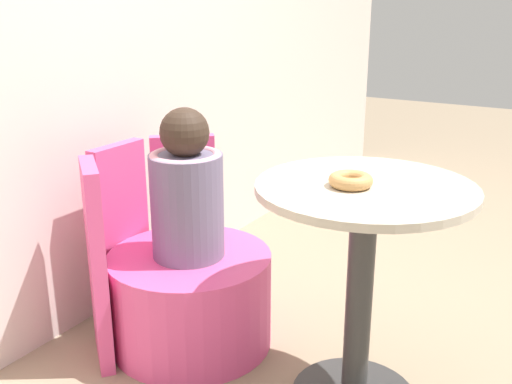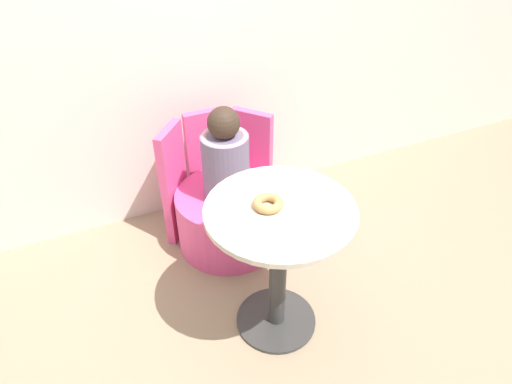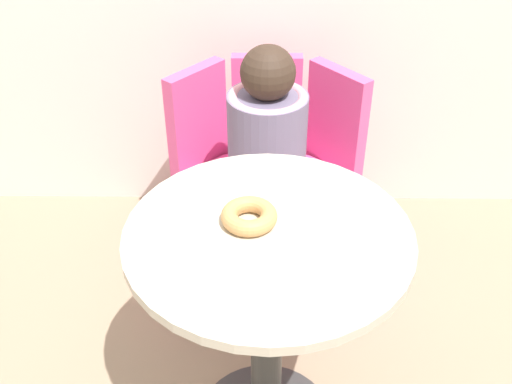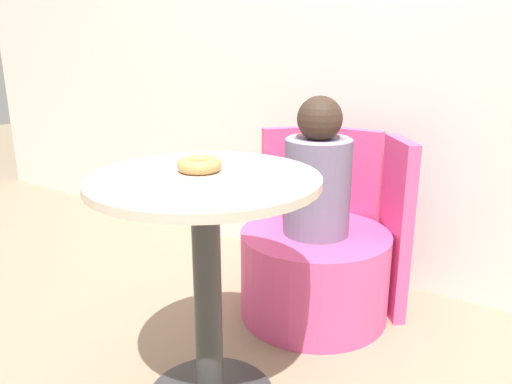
{
  "view_description": "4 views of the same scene",
  "coord_description": "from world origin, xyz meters",
  "px_view_note": "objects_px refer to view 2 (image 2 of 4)",
  "views": [
    {
      "loc": [
        -1.56,
        -0.61,
        1.26
      ],
      "look_at": [
        -0.02,
        0.31,
        0.67
      ],
      "focal_mm": 42.0,
      "sensor_mm": 36.0,
      "label": 1
    },
    {
      "loc": [
        -0.67,
        -1.34,
        1.92
      ],
      "look_at": [
        0.07,
        0.3,
        0.59
      ],
      "focal_mm": 32.0,
      "sensor_mm": 36.0,
      "label": 2
    },
    {
      "loc": [
        0.01,
        -1.06,
        1.58
      ],
      "look_at": [
        -0.0,
        0.27,
        0.63
      ],
      "focal_mm": 42.0,
      "sensor_mm": 36.0,
      "label": 3
    },
    {
      "loc": [
        0.91,
        -1.03,
        1.08
      ],
      "look_at": [
        0.01,
        0.24,
        0.62
      ],
      "focal_mm": 35.0,
      "sensor_mm": 36.0,
      "label": 4
    }
  ],
  "objects_px": {
    "donut": "(268,204)",
    "round_table": "(279,247)",
    "child_figure": "(225,158)",
    "tub_chair": "(228,218)"
  },
  "relations": [
    {
      "from": "donut",
      "to": "round_table",
      "type": "bearing_deg",
      "value": -33.33
    },
    {
      "from": "tub_chair",
      "to": "donut",
      "type": "relative_size",
      "value": 4.71
    },
    {
      "from": "child_figure",
      "to": "tub_chair",
      "type": "bearing_deg",
      "value": 0.0
    },
    {
      "from": "tub_chair",
      "to": "child_figure",
      "type": "distance_m",
      "value": 0.42
    },
    {
      "from": "round_table",
      "to": "child_figure",
      "type": "xyz_separation_m",
      "value": [
        0.0,
        0.66,
        0.09
      ]
    },
    {
      "from": "round_table",
      "to": "tub_chair",
      "type": "bearing_deg",
      "value": 89.8
    },
    {
      "from": "round_table",
      "to": "donut",
      "type": "relative_size",
      "value": 5.75
    },
    {
      "from": "round_table",
      "to": "child_figure",
      "type": "distance_m",
      "value": 0.67
    },
    {
      "from": "round_table",
      "to": "child_figure",
      "type": "relative_size",
      "value": 1.36
    },
    {
      "from": "tub_chair",
      "to": "donut",
      "type": "xyz_separation_m",
      "value": [
        -0.05,
        -0.63,
        0.58
      ]
    }
  ]
}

